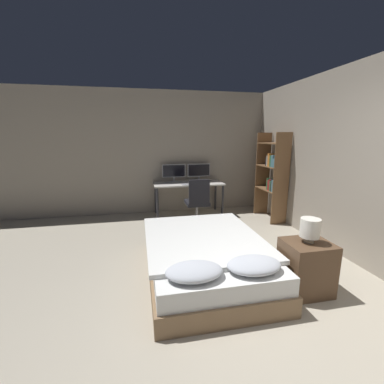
{
  "coord_description": "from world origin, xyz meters",
  "views": [
    {
      "loc": [
        -0.99,
        -1.64,
        1.73
      ],
      "look_at": [
        -0.08,
        2.73,
        0.75
      ],
      "focal_mm": 24.0,
      "sensor_mm": 36.0,
      "label": 1
    }
  ],
  "objects": [
    {
      "name": "ground_plane",
      "position": [
        0.0,
        0.0,
        0.0
      ],
      "size": [
        20.0,
        20.0,
        0.0
      ],
      "primitive_type": "plane",
      "color": "#B2A893"
    },
    {
      "name": "bedside_lamp",
      "position": [
        0.79,
        0.66,
        0.76
      ],
      "size": [
        0.21,
        0.21,
        0.27
      ],
      "color": "gray",
      "rests_on": "nightstand"
    },
    {
      "name": "wall_side_right",
      "position": [
        1.91,
        1.5,
        1.35
      ],
      "size": [
        0.06,
        12.0,
        2.7
      ],
      "color": "#9E9384",
      "rests_on": "ground_plane"
    },
    {
      "name": "monitor_right",
      "position": [
        0.34,
        4.02,
        0.95
      ],
      "size": [
        0.52,
        0.16,
        0.39
      ],
      "color": "#B7B7BC",
      "rests_on": "desk"
    },
    {
      "name": "keyboard",
      "position": [
        0.06,
        3.58,
        0.73
      ],
      "size": [
        0.37,
        0.13,
        0.02
      ],
      "color": "#B7B7BC",
      "rests_on": "desk"
    },
    {
      "name": "office_chair",
      "position": [
        0.1,
        3.1,
        0.37
      ],
      "size": [
        0.52,
        0.52,
        0.93
      ],
      "color": "black",
      "rests_on": "ground_plane"
    },
    {
      "name": "computer_mouse",
      "position": [
        0.33,
        3.58,
        0.74
      ],
      "size": [
        0.07,
        0.05,
        0.04
      ],
      "color": "#B7B7BC",
      "rests_on": "desk"
    },
    {
      "name": "bookshelf",
      "position": [
        1.7,
        3.1,
        1.0
      ],
      "size": [
        0.33,
        0.79,
        1.8
      ],
      "color": "brown",
      "rests_on": "ground_plane"
    },
    {
      "name": "desk",
      "position": [
        0.06,
        3.8,
        0.64
      ],
      "size": [
        1.51,
        0.64,
        0.72
      ],
      "color": "beige",
      "rests_on": "ground_plane"
    },
    {
      "name": "bed",
      "position": [
        -0.22,
        1.25,
        0.24
      ],
      "size": [
        1.44,
        2.03,
        0.55
      ],
      "color": "#846647",
      "rests_on": "ground_plane"
    },
    {
      "name": "nightstand",
      "position": [
        0.79,
        0.66,
        0.3
      ],
      "size": [
        0.5,
        0.43,
        0.59
      ],
      "color": "brown",
      "rests_on": "ground_plane"
    },
    {
      "name": "monitor_left",
      "position": [
        -0.23,
        4.02,
        0.95
      ],
      "size": [
        0.52,
        0.16,
        0.39
      ],
      "color": "#B7B7BC",
      "rests_on": "desk"
    },
    {
      "name": "wall_back",
      "position": [
        0.0,
        4.19,
        1.35
      ],
      "size": [
        12.0,
        0.06,
        2.7
      ],
      "color": "#9E9384",
      "rests_on": "ground_plane"
    }
  ]
}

